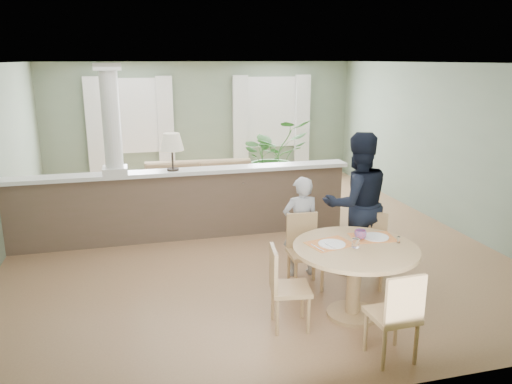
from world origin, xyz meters
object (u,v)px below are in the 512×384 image
object	(u,v)px
chair_far_boy	(304,247)
chair_near	(397,313)
sofa	(201,185)
chair_side	(284,284)
dining_table	(355,261)
man_person	(357,204)
chair_far_man	(370,245)
child_person	(301,227)
houseplant	(273,157)

from	to	relation	value
chair_far_boy	chair_near	world-z (taller)	chair_near
sofa	chair_side	size ratio (longest dim) A/B	3.10
chair_near	chair_far_boy	bearing A→B (deg)	-84.27
dining_table	chair_side	size ratio (longest dim) A/B	1.51
man_person	chair_far_boy	bearing A→B (deg)	15.67
sofa	chair_far_man	distance (m)	4.30
chair_far_man	child_person	xyz separation A→B (m)	(-0.77, 0.45, 0.17)
sofa	houseplant	distance (m)	1.70
chair_far_boy	child_person	bearing A→B (deg)	82.10
chair_far_boy	man_person	world-z (taller)	man_person
sofa	dining_table	distance (m)	4.85
sofa	chair_far_man	xyz separation A→B (m)	(1.54, -4.01, 0.09)
chair_near	sofa	bearing A→B (deg)	-82.62
chair_far_man	man_person	world-z (taller)	man_person
sofa	child_person	size ratio (longest dim) A/B	2.08
chair_side	chair_far_man	bearing A→B (deg)	-51.96
sofa	man_person	xyz separation A→B (m)	(1.50, -3.65, 0.53)
dining_table	chair_far_boy	bearing A→B (deg)	106.70
chair_far_boy	dining_table	bearing A→B (deg)	-69.78
sofa	dining_table	world-z (taller)	dining_table
chair_side	man_person	xyz separation A→B (m)	(1.34, 1.14, 0.45)
dining_table	man_person	size ratio (longest dim) A/B	0.72
chair_near	dining_table	bearing A→B (deg)	-92.91
chair_far_man	sofa	bearing A→B (deg)	142.21
chair_near	chair_side	distance (m)	1.18
child_person	man_person	xyz separation A→B (m)	(0.73, -0.09, 0.28)
chair_side	man_person	size ratio (longest dim) A/B	0.48
dining_table	child_person	bearing A→B (deg)	99.68
chair_near	chair_far_man	bearing A→B (deg)	-111.58
houseplant	chair_far_man	xyz separation A→B (m)	(-0.05, -4.45, -0.29)
chair_side	child_person	bearing A→B (deg)	-18.06
chair_far_man	man_person	distance (m)	0.57
chair_far_boy	chair_side	bearing A→B (deg)	-117.51
dining_table	chair_side	world-z (taller)	dining_table
dining_table	child_person	distance (m)	1.20
houseplant	chair_side	world-z (taller)	houseplant
houseplant	chair_far_boy	distance (m)	4.40
houseplant	man_person	bearing A→B (deg)	-91.26
chair_far_man	chair_side	xyz separation A→B (m)	(-1.38, -0.78, -0.00)
child_person	man_person	world-z (taller)	man_person
child_person	man_person	bearing A→B (deg)	175.03
houseplant	dining_table	xyz separation A→B (m)	(-0.62, -5.18, -0.14)
chair_near	child_person	distance (m)	2.11
dining_table	chair_near	bearing A→B (deg)	-90.57
chair_near	man_person	size ratio (longest dim) A/B	0.49
chair_far_boy	chair_side	xyz separation A→B (m)	(-0.55, -0.92, -0.01)
sofa	chair_far_man	size ratio (longest dim) A/B	3.07
sofa	chair_far_man	world-z (taller)	chair_far_man
houseplant	child_person	bearing A→B (deg)	-101.55
chair_side	chair_near	bearing A→B (deg)	-128.39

